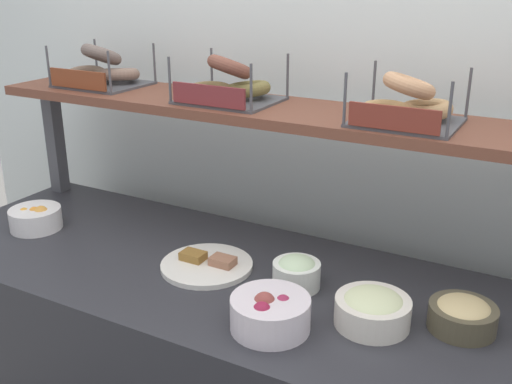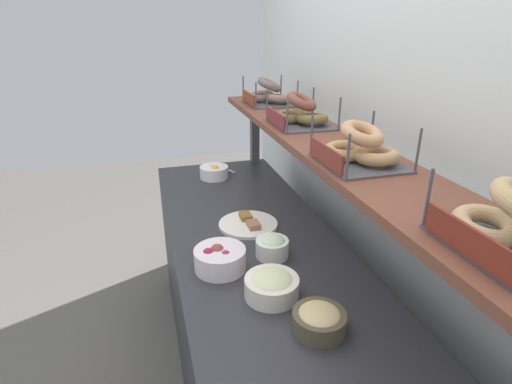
{
  "view_description": "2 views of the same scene",
  "coord_description": "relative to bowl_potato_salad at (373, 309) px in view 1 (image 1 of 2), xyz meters",
  "views": [
    {
      "loc": [
        0.66,
        -1.29,
        1.67
      ],
      "look_at": [
        -0.1,
        0.08,
        1.08
      ],
      "focal_mm": 42.22,
      "sensor_mm": 36.0,
      "label": 1
    },
    {
      "loc": [
        1.36,
        -0.41,
        1.7
      ],
      "look_at": [
        -0.09,
        0.0,
        1.07
      ],
      "focal_mm": 28.34,
      "sensor_mm": 36.0,
      "label": 2
    }
  ],
  "objects": [
    {
      "name": "bowl_beet_salad",
      "position": [
        -0.21,
        -0.14,
        0.0
      ],
      "size": [
        0.19,
        0.19,
        0.1
      ],
      "color": "white",
      "rests_on": "deli_counter"
    },
    {
      "name": "bowl_fruit_salad",
      "position": [
        -1.16,
        0.02,
        -0.01
      ],
      "size": [
        0.17,
        0.17,
        0.08
      ],
      "color": "white",
      "rests_on": "deli_counter"
    },
    {
      "name": "bagel_basket_cinnamon_raisin",
      "position": [
        -0.59,
        0.32,
        0.43
      ],
      "size": [
        0.29,
        0.25,
        0.15
      ],
      "color": "#4C4C51",
      "rests_on": "upper_shelf"
    },
    {
      "name": "bagel_basket_poppy",
      "position": [
        -1.11,
        0.33,
        0.44
      ],
      "size": [
        0.29,
        0.26,
        0.15
      ],
      "color": "#4C4C51",
      "rests_on": "upper_shelf"
    },
    {
      "name": "bowl_potato_salad",
      "position": [
        0.0,
        0.0,
        0.0
      ],
      "size": [
        0.18,
        0.18,
        0.09
      ],
      "color": "white",
      "rests_on": "deli_counter"
    },
    {
      "name": "serving_spoon_near_plate",
      "position": [
        -1.31,
        0.1,
        -0.04
      ],
      "size": [
        0.17,
        0.09,
        0.01
      ],
      "color": "#B7B7BC",
      "rests_on": "deli_counter"
    },
    {
      "name": "serving_plate_white",
      "position": [
        -0.51,
        0.06,
        -0.03
      ],
      "size": [
        0.27,
        0.27,
        0.04
      ],
      "color": "white",
      "rests_on": "deli_counter"
    },
    {
      "name": "upper_shelf",
      "position": [
        -0.3,
        0.32,
        0.37
      ],
      "size": [
        2.22,
        0.32,
        0.03
      ],
      "primitive_type": "cube",
      "color": "brown",
      "rests_on": "shelf_riser_left"
    },
    {
      "name": "shelf_riser_left",
      "position": [
        -1.37,
        0.32,
        0.16
      ],
      "size": [
        0.05,
        0.05,
        0.4
      ],
      "primitive_type": "cube",
      "color": "#4C4C51",
      "rests_on": "deli_counter"
    },
    {
      "name": "bagel_basket_sesame",
      "position": [
        -0.04,
        0.3,
        0.43
      ],
      "size": [
        0.28,
        0.25,
        0.14
      ],
      "color": "#4C4C51",
      "rests_on": "upper_shelf"
    },
    {
      "name": "bowl_hummus",
      "position": [
        0.19,
        0.09,
        -0.0
      ],
      "size": [
        0.16,
        0.16,
        0.08
      ],
      "color": "brown",
      "rests_on": "deli_counter"
    },
    {
      "name": "back_wall",
      "position": [
        -0.3,
        0.6,
        0.31
      ],
      "size": [
        3.46,
        0.06,
        2.4
      ],
      "primitive_type": "cube",
      "color": "silver",
      "rests_on": "ground_plane"
    },
    {
      "name": "bowl_scallion_spread",
      "position": [
        -0.24,
        0.08,
        0.0
      ],
      "size": [
        0.13,
        0.13,
        0.09
      ],
      "color": "white",
      "rests_on": "deli_counter"
    }
  ]
}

